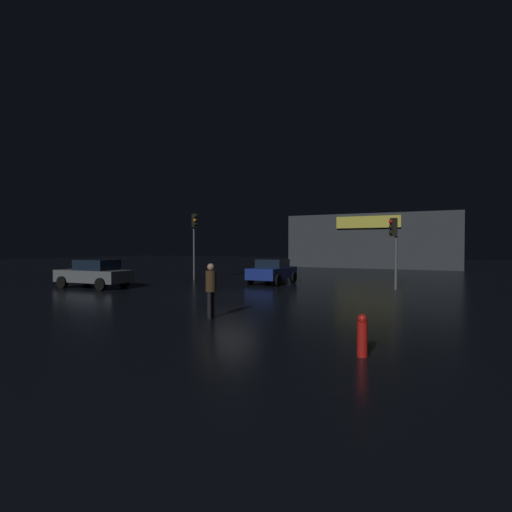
{
  "coord_description": "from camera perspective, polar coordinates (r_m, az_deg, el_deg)",
  "views": [
    {
      "loc": [
        9.82,
        -16.57,
        2.3
      ],
      "look_at": [
        -1.88,
        6.37,
        1.66
      ],
      "focal_mm": 28.53,
      "sensor_mm": 36.0,
      "label": 1
    }
  ],
  "objects": [
    {
      "name": "ground_plane",
      "position": [
        19.4,
        -3.61,
        -5.4
      ],
      "size": [
        120.0,
        120.0,
        0.0
      ],
      "primitive_type": "plane",
      "color": "black"
    },
    {
      "name": "store_building",
      "position": [
        47.05,
        16.52,
        1.98
      ],
      "size": [
        17.41,
        9.13,
        5.62
      ],
      "color": "#33383D",
      "rests_on": "ground"
    },
    {
      "name": "traffic_signal_main",
      "position": [
        22.48,
        18.79,
        2.43
      ],
      "size": [
        0.43,
        0.41,
        3.76
      ],
      "color": "#595B60",
      "rests_on": "ground"
    },
    {
      "name": "traffic_signal_opposite",
      "position": [
        27.81,
        -8.65,
        3.54
      ],
      "size": [
        0.42,
        0.42,
        4.46
      ],
      "color": "#595B60",
      "rests_on": "ground"
    },
    {
      "name": "car_near",
      "position": [
        24.76,
        2.3,
        -2.14
      ],
      "size": [
        2.04,
        3.84,
        1.49
      ],
      "color": "navy",
      "rests_on": "ground"
    },
    {
      "name": "car_far",
      "position": [
        23.98,
        -21.73,
        -2.29
      ],
      "size": [
        4.3,
        2.05,
        1.55
      ],
      "color": "slate",
      "rests_on": "ground"
    },
    {
      "name": "pedestrian",
      "position": [
        13.02,
        -6.34,
        -4.23
      ],
      "size": [
        0.34,
        0.34,
        1.75
      ],
      "color": "black",
      "rests_on": "ground"
    },
    {
      "name": "fire_hydrant",
      "position": [
        8.86,
        14.68,
        -10.74
      ],
      "size": [
        0.22,
        0.22,
        0.89
      ],
      "color": "red",
      "rests_on": "ground"
    }
  ]
}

